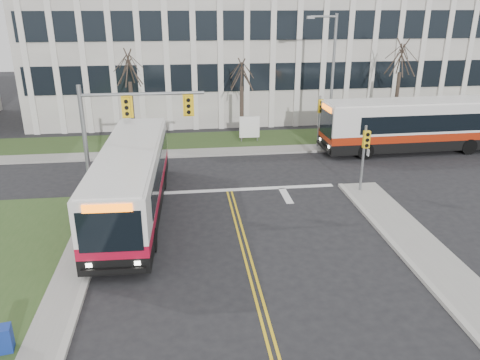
% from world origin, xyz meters
% --- Properties ---
extents(ground, '(120.00, 120.00, 0.00)m').
position_xyz_m(ground, '(0.00, 0.00, 0.00)').
color(ground, black).
rests_on(ground, ground).
extents(sidewalk_cross, '(44.00, 1.60, 0.14)m').
position_xyz_m(sidewalk_cross, '(5.00, 15.20, 0.07)').
color(sidewalk_cross, '#9E9B93').
rests_on(sidewalk_cross, ground).
extents(building_lawn, '(44.00, 5.00, 0.12)m').
position_xyz_m(building_lawn, '(5.00, 18.00, 0.06)').
color(building_lawn, '#304A1F').
rests_on(building_lawn, ground).
extents(office_building, '(40.00, 16.00, 12.00)m').
position_xyz_m(office_building, '(5.00, 30.00, 6.00)').
color(office_building, silver).
rests_on(office_building, ground).
extents(mast_arm_signal, '(6.11, 0.38, 6.20)m').
position_xyz_m(mast_arm_signal, '(-5.62, 7.16, 4.26)').
color(mast_arm_signal, slate).
rests_on(mast_arm_signal, ground).
extents(signal_pole_near, '(0.34, 0.39, 3.80)m').
position_xyz_m(signal_pole_near, '(7.20, 6.90, 2.50)').
color(signal_pole_near, slate).
rests_on(signal_pole_near, ground).
extents(signal_pole_far, '(0.34, 0.39, 3.80)m').
position_xyz_m(signal_pole_far, '(7.20, 15.40, 2.50)').
color(signal_pole_far, slate).
rests_on(signal_pole_far, ground).
extents(streetlight, '(2.15, 0.25, 9.20)m').
position_xyz_m(streetlight, '(8.03, 16.20, 5.19)').
color(streetlight, slate).
rests_on(streetlight, ground).
extents(directory_sign, '(1.50, 0.12, 2.00)m').
position_xyz_m(directory_sign, '(2.50, 17.50, 1.17)').
color(directory_sign, slate).
rests_on(directory_sign, ground).
extents(tree_left, '(1.80, 1.80, 7.70)m').
position_xyz_m(tree_left, '(-6.00, 18.00, 5.51)').
color(tree_left, '#42352B').
rests_on(tree_left, ground).
extents(tree_mid, '(1.80, 1.80, 6.82)m').
position_xyz_m(tree_mid, '(2.00, 18.20, 4.88)').
color(tree_mid, '#42352B').
rests_on(tree_mid, ground).
extents(tree_right, '(1.80, 1.80, 8.25)m').
position_xyz_m(tree_right, '(14.00, 18.00, 5.91)').
color(tree_right, '#42352B').
rests_on(tree_right, ground).
extents(bus_main, '(3.13, 12.57, 3.33)m').
position_xyz_m(bus_main, '(-5.00, 5.74, 1.67)').
color(bus_main, silver).
rests_on(bus_main, ground).
extents(bus_cross, '(13.31, 3.15, 3.53)m').
position_xyz_m(bus_cross, '(13.83, 14.00, 1.77)').
color(bus_cross, silver).
rests_on(bus_cross, ground).
extents(newspaper_box_blue, '(0.57, 0.53, 0.95)m').
position_xyz_m(newspaper_box_blue, '(-8.01, -3.98, 0.47)').
color(newspaper_box_blue, navy).
rests_on(newspaper_box_blue, ground).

